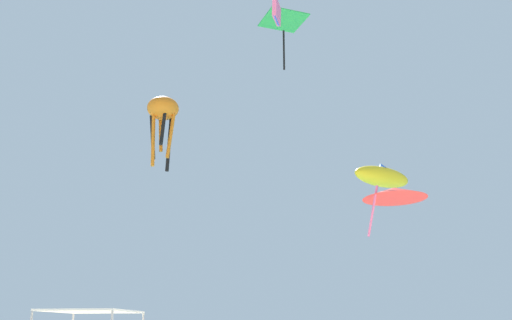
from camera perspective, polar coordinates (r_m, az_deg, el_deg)
canopy_tent at (r=19.45m, az=-16.42°, el=-14.84°), size 2.61×2.84×2.27m
kite_delta_red at (r=26.33m, az=13.89°, el=-3.30°), size 4.04×4.05×2.32m
kite_diamond_green at (r=43.24m, az=2.81°, el=13.79°), size 4.10×4.11×4.18m
kite_parafoil_pink at (r=33.69m, az=2.13°, el=14.76°), size 0.34×3.53×2.14m
kite_inflatable_yellow at (r=40.16m, az=12.70°, el=-1.67°), size 4.88×4.47×1.99m
kite_octopus_orange at (r=47.39m, az=-9.47°, el=4.84°), size 3.46×3.46×6.21m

